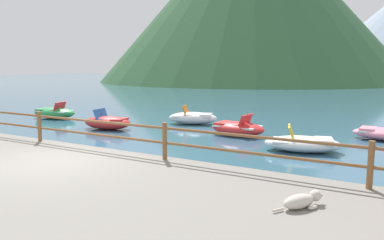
% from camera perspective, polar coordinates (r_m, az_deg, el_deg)
% --- Properties ---
extents(ground_plane, '(200.00, 200.00, 0.00)m').
position_cam_1_polar(ground_plane, '(46.95, 20.20, 4.32)').
color(ground_plane, '#38607A').
extents(dock_railing, '(23.92, 0.12, 0.95)m').
position_cam_1_polar(dock_railing, '(11.03, -14.53, -1.36)').
color(dock_railing, brown).
rests_on(dock_railing, promenade_dock).
extents(dog_resting, '(0.66, 0.93, 0.26)m').
position_cam_1_polar(dog_resting, '(6.69, 16.40, -11.69)').
color(dog_resting, beige).
rests_on(dog_resting, promenade_dock).
extents(pedal_boat_0, '(2.68, 1.86, 0.85)m').
position_cam_1_polar(pedal_boat_0, '(12.75, 16.52, -3.42)').
color(pedal_boat_0, white).
rests_on(pedal_boat_0, ground).
extents(pedal_boat_2, '(2.37, 1.53, 0.89)m').
position_cam_1_polar(pedal_boat_2, '(16.95, -12.72, -0.35)').
color(pedal_boat_2, red).
rests_on(pedal_boat_2, ground).
extents(pedal_boat_3, '(2.59, 1.86, 0.90)m').
position_cam_1_polar(pedal_boat_3, '(17.98, 0.16, 0.35)').
color(pedal_boat_3, white).
rests_on(pedal_boat_3, ground).
extents(pedal_boat_4, '(2.57, 1.73, 0.90)m').
position_cam_1_polar(pedal_boat_4, '(21.32, -20.24, 1.07)').
color(pedal_boat_4, green).
rests_on(pedal_boat_4, ground).
extents(pedal_boat_5, '(2.36, 1.50, 0.87)m').
position_cam_1_polar(pedal_boat_5, '(15.23, 6.92, -1.21)').
color(pedal_boat_5, red).
rests_on(pedal_boat_5, ground).
extents(cliff_headland, '(55.79, 55.79, 31.97)m').
position_cam_1_polar(cliff_headland, '(74.20, 10.56, 17.55)').
color(cliff_headland, '#2D5633').
rests_on(cliff_headland, ground).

